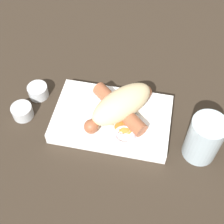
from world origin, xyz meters
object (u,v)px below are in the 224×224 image
object	(u,v)px
condiment_cup_near	(38,92)
condiment_cup_far	(23,112)
food_tray	(112,119)
sausage	(119,108)
drink_glass	(204,139)
bread_roll	(122,104)

from	to	relation	value
condiment_cup_near	condiment_cup_far	bearing A→B (deg)	-103.16
food_tray	sausage	distance (m)	0.03
sausage	condiment_cup_near	distance (m)	0.20
condiment_cup_near	drink_glass	bearing A→B (deg)	-11.93
condiment_cup_near	condiment_cup_far	size ratio (longest dim) A/B	1.00
food_tray	condiment_cup_near	world-z (taller)	food_tray
bread_roll	condiment_cup_far	size ratio (longest dim) A/B	3.35
sausage	condiment_cup_far	xyz separation A→B (m)	(-0.21, -0.03, -0.03)
condiment_cup_near	condiment_cup_far	distance (m)	0.06
bread_roll	sausage	distance (m)	0.01
food_tray	bread_roll	bearing A→B (deg)	34.77
bread_roll	drink_glass	world-z (taller)	drink_glass
condiment_cup_far	drink_glass	bearing A→B (deg)	-2.43
bread_roll	sausage	bearing A→B (deg)	-138.56
bread_roll	condiment_cup_near	distance (m)	0.20
bread_roll	sausage	xyz separation A→B (m)	(-0.00, -0.00, -0.01)
drink_glass	bread_roll	bearing A→B (deg)	164.12
food_tray	drink_glass	bearing A→B (deg)	-10.72
food_tray	condiment_cup_far	size ratio (longest dim) A/B	5.40
sausage	condiment_cup_near	bearing A→B (deg)	170.11
sausage	condiment_cup_far	distance (m)	0.21
condiment_cup_near	drink_glass	world-z (taller)	drink_glass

